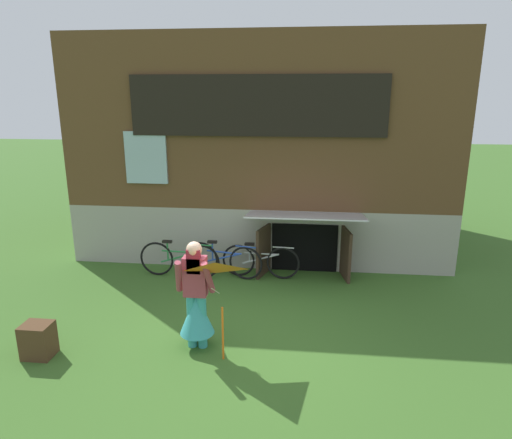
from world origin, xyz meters
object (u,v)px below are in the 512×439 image
at_px(kite, 215,286).
at_px(wooden_crate, 38,340).
at_px(bicycle_silver, 260,261).
at_px(person, 196,304).
at_px(bicycle_blue, 223,260).
at_px(bicycle_green, 179,259).

relative_size(kite, wooden_crate, 2.82).
bearing_deg(bicycle_silver, person, -99.77).
bearing_deg(kite, bicycle_blue, 98.67).
height_order(kite, bicycle_silver, kite).
xyz_separation_m(person, bicycle_silver, (0.68, 2.79, -0.35)).
bearing_deg(person, bicycle_blue, 92.05).
relative_size(bicycle_blue, wooden_crate, 3.26).
bearing_deg(bicycle_blue, kite, -70.36).
distance_m(person, bicycle_silver, 2.89).
xyz_separation_m(bicycle_blue, wooden_crate, (-2.16, -3.24, -0.12)).
xyz_separation_m(bicycle_silver, bicycle_blue, (-0.77, -0.05, 0.01)).
distance_m(bicycle_green, wooden_crate, 3.39).
bearing_deg(person, kite, -51.14).
relative_size(kite, bicycle_blue, 0.87).
height_order(bicycle_silver, bicycle_green, bicycle_green).
xyz_separation_m(person, wooden_crate, (-2.25, -0.51, -0.45)).
xyz_separation_m(kite, bicycle_blue, (-0.49, 3.24, -0.86)).
xyz_separation_m(kite, wooden_crate, (-2.65, -0.01, -0.98)).
bearing_deg(kite, person, 128.69).
height_order(person, bicycle_green, person).
distance_m(person, kite, 0.83).
relative_size(kite, bicycle_green, 0.84).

